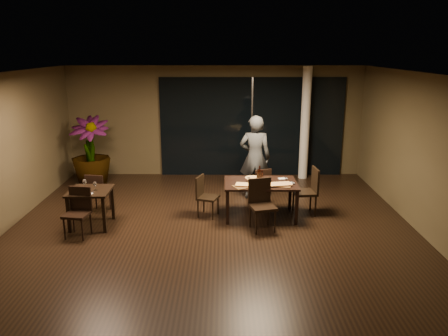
% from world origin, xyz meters
% --- Properties ---
extents(ground, '(8.00, 8.00, 0.00)m').
position_xyz_m(ground, '(0.00, 0.00, 0.00)').
color(ground, black).
rests_on(ground, ground).
extents(wall_back, '(8.00, 0.10, 3.00)m').
position_xyz_m(wall_back, '(0.00, 4.05, 1.50)').
color(wall_back, '#433A24').
rests_on(wall_back, ground).
extents(wall_front, '(8.00, 0.10, 3.00)m').
position_xyz_m(wall_front, '(0.00, -4.05, 1.50)').
color(wall_front, '#433A24').
rests_on(wall_front, ground).
extents(wall_right, '(0.10, 8.00, 3.00)m').
position_xyz_m(wall_right, '(4.05, 0.00, 1.50)').
color(wall_right, '#433A24').
rests_on(wall_right, ground).
extents(ceiling, '(8.00, 8.00, 0.04)m').
position_xyz_m(ceiling, '(0.00, 0.00, 3.02)').
color(ceiling, silver).
rests_on(ceiling, wall_back).
extents(window_panel, '(5.00, 0.06, 2.70)m').
position_xyz_m(window_panel, '(1.00, 3.96, 1.35)').
color(window_panel, black).
rests_on(window_panel, ground).
extents(column, '(0.24, 0.24, 3.00)m').
position_xyz_m(column, '(2.40, 3.65, 1.50)').
color(column, silver).
rests_on(column, ground).
extents(main_table, '(1.50, 1.00, 0.75)m').
position_xyz_m(main_table, '(1.00, 0.80, 0.68)').
color(main_table, black).
rests_on(main_table, ground).
extents(side_table, '(0.80, 0.80, 0.75)m').
position_xyz_m(side_table, '(-2.40, 0.30, 0.62)').
color(side_table, black).
rests_on(side_table, ground).
extents(chair_main_far, '(0.50, 0.50, 0.84)m').
position_xyz_m(chair_main_far, '(1.08, 1.56, 0.47)').
color(chair_main_far, black).
rests_on(chair_main_far, ground).
extents(chair_main_near, '(0.56, 0.56, 1.00)m').
position_xyz_m(chair_main_near, '(0.96, 0.17, 0.56)').
color(chair_main_near, black).
rests_on(chair_main_near, ground).
extents(chair_main_left, '(0.51, 0.51, 0.87)m').
position_xyz_m(chair_main_left, '(-0.17, 0.84, 0.48)').
color(chair_main_left, black).
rests_on(chair_main_left, ground).
extents(chair_main_right, '(0.50, 0.50, 1.01)m').
position_xyz_m(chair_main_right, '(2.05, 0.95, 0.56)').
color(chair_main_right, black).
rests_on(chair_main_right, ground).
extents(chair_side_far, '(0.47, 0.47, 0.88)m').
position_xyz_m(chair_side_far, '(-2.47, 0.99, 0.49)').
color(chair_side_far, black).
rests_on(chair_side_far, ground).
extents(chair_side_near, '(0.49, 0.49, 0.93)m').
position_xyz_m(chair_side_near, '(-2.50, -0.15, 0.52)').
color(chair_side_near, black).
rests_on(chair_side_near, ground).
extents(diner, '(0.71, 0.51, 1.97)m').
position_xyz_m(diner, '(0.96, 1.98, 0.99)').
color(diner, '#2D3033').
rests_on(diner, ground).
extents(potted_plant, '(1.09, 1.09, 1.77)m').
position_xyz_m(potted_plant, '(-3.18, 3.02, 0.89)').
color(potted_plant, '#204517').
rests_on(potted_plant, ground).
extents(pizza_board_left, '(0.68, 0.54, 0.01)m').
position_xyz_m(pizza_board_left, '(0.72, 0.54, 0.76)').
color(pizza_board_left, '#432D15').
rests_on(pizza_board_left, main_table).
extents(pizza_board_right, '(0.60, 0.43, 0.01)m').
position_xyz_m(pizza_board_right, '(1.34, 0.58, 0.76)').
color(pizza_board_right, '#462C16').
rests_on(pizza_board_right, main_table).
extents(oblong_pizza_left, '(0.51, 0.30, 0.02)m').
position_xyz_m(oblong_pizza_left, '(0.72, 0.54, 0.77)').
color(oblong_pizza_left, maroon).
rests_on(oblong_pizza_left, pizza_board_left).
extents(oblong_pizza_right, '(0.55, 0.33, 0.02)m').
position_xyz_m(oblong_pizza_right, '(1.34, 0.58, 0.77)').
color(oblong_pizza_right, '#691109').
rests_on(oblong_pizza_right, pizza_board_right).
extents(round_pizza, '(0.33, 0.33, 0.01)m').
position_xyz_m(round_pizza, '(0.86, 1.09, 0.76)').
color(round_pizza, '#AB3313').
rests_on(round_pizza, main_table).
extents(bottle_a, '(0.06, 0.06, 0.27)m').
position_xyz_m(bottle_a, '(0.94, 0.85, 0.89)').
color(bottle_a, black).
rests_on(bottle_a, main_table).
extents(bottle_b, '(0.05, 0.05, 0.25)m').
position_xyz_m(bottle_b, '(1.03, 0.85, 0.87)').
color(bottle_b, black).
rests_on(bottle_b, main_table).
extents(bottle_c, '(0.07, 0.07, 0.34)m').
position_xyz_m(bottle_c, '(0.98, 0.87, 0.92)').
color(bottle_c, black).
rests_on(bottle_c, main_table).
extents(tumbler_left, '(0.07, 0.07, 0.09)m').
position_xyz_m(tumbler_left, '(0.75, 0.85, 0.79)').
color(tumbler_left, white).
rests_on(tumbler_left, main_table).
extents(tumbler_right, '(0.08, 0.08, 0.09)m').
position_xyz_m(tumbler_right, '(1.20, 0.87, 0.80)').
color(tumbler_right, white).
rests_on(tumbler_right, main_table).
extents(napkin_near, '(0.20, 0.13, 0.01)m').
position_xyz_m(napkin_near, '(1.59, 0.72, 0.76)').
color(napkin_near, white).
rests_on(napkin_near, main_table).
extents(napkin_far, '(0.19, 0.13, 0.01)m').
position_xyz_m(napkin_far, '(1.49, 1.04, 0.76)').
color(napkin_far, white).
rests_on(napkin_far, main_table).
extents(wine_glass_a, '(0.08, 0.08, 0.18)m').
position_xyz_m(wine_glass_a, '(-2.52, 0.37, 0.84)').
color(wine_glass_a, white).
rests_on(wine_glass_a, side_table).
extents(wine_glass_b, '(0.08, 0.08, 0.17)m').
position_xyz_m(wine_glass_b, '(-2.29, 0.28, 0.83)').
color(wine_glass_b, white).
rests_on(wine_glass_b, side_table).
extents(side_napkin, '(0.21, 0.16, 0.01)m').
position_xyz_m(side_napkin, '(-2.37, 0.06, 0.76)').
color(side_napkin, white).
rests_on(side_napkin, side_table).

